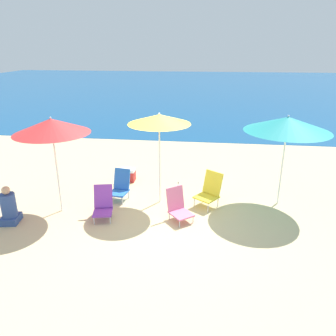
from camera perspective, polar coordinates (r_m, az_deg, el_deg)
name	(u,v)px	position (r m, az deg, el deg)	size (l,w,h in m)	color
ground_plane	(162,215)	(7.84, -1.01, -8.25)	(60.00, 60.00, 0.00)	#D1BA89
sea_water	(200,87)	(33.44, 5.61, 13.94)	(60.00, 40.00, 0.01)	navy
beach_umbrella_yellow	(159,119)	(7.78, -1.54, 8.46)	(1.51, 1.51, 2.31)	white
beach_umbrella_teal	(288,124)	(8.20, 20.10, 7.18)	(2.02, 2.02, 2.27)	white
beach_umbrella_red	(51,126)	(7.76, -19.64, 6.88)	(1.71, 1.71, 2.31)	white
beach_chair_pink	(178,206)	(7.55, 1.77, -6.60)	(0.70, 0.72, 0.75)	silver
beach_chair_blue	(120,185)	(8.58, -8.29, -3.03)	(0.52, 0.63, 0.79)	silver
beach_chair_purple	(103,204)	(7.76, -11.25, -6.12)	(0.54, 0.68, 0.75)	silver
beach_chair_yellow	(210,190)	(8.20, 7.28, -3.78)	(0.74, 0.76, 0.86)	silver
person_seated_near	(9,208)	(8.21, -25.95, -6.30)	(0.43, 0.48, 0.89)	#334C8C
water_bottle	(178,187)	(9.07, 1.78, -3.41)	(0.06, 0.06, 0.25)	silver
cooler_box	(128,175)	(9.77, -6.99, -1.17)	(0.42, 0.33, 0.38)	#B72828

